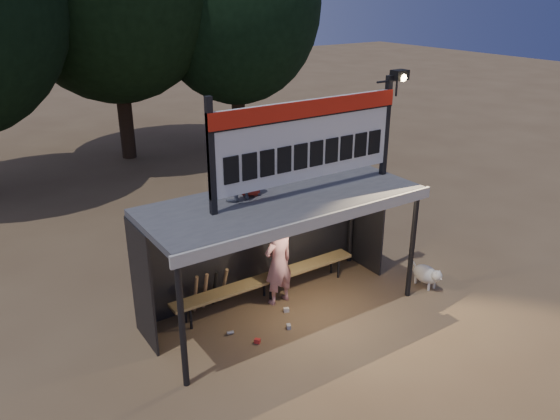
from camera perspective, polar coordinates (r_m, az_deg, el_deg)
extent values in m
plane|color=brown|center=(10.57, 0.30, -10.50)|extent=(80.00, 80.00, 0.00)
imported|color=silver|center=(10.43, -0.17, -5.53)|extent=(0.65, 0.46, 1.71)
imported|color=slate|center=(9.24, -4.87, 4.33)|extent=(0.61, 0.50, 1.14)
imported|color=#B12A1B|center=(9.47, -3.19, 4.20)|extent=(0.49, 0.35, 0.94)
cube|color=#434345|center=(9.54, 0.32, 0.99)|extent=(5.00, 2.00, 0.12)
cube|color=beige|center=(8.79, 4.02, -1.27)|extent=(5.10, 0.06, 0.20)
cylinder|color=black|center=(8.36, -10.21, -11.70)|extent=(0.10, 0.10, 2.20)
cylinder|color=black|center=(10.83, 13.65, -3.66)|extent=(0.10, 0.10, 2.20)
cylinder|color=black|center=(9.82, -14.51, -6.58)|extent=(0.10, 0.10, 2.20)
cylinder|color=black|center=(12.00, 7.47, -0.58)|extent=(0.10, 0.10, 2.20)
cube|color=black|center=(10.78, -2.65, -3.15)|extent=(5.00, 0.04, 2.20)
cube|color=black|center=(9.46, -14.25, -7.74)|extent=(0.04, 1.00, 2.20)
cube|color=black|center=(11.79, 9.10, -1.10)|extent=(0.04, 1.00, 2.20)
cylinder|color=black|center=(10.37, -2.75, 2.10)|extent=(5.00, 0.06, 0.06)
cube|color=black|center=(8.57, -7.22, 5.47)|extent=(0.10, 0.10, 1.90)
cube|color=black|center=(10.67, 11.01, 8.58)|extent=(0.10, 0.10, 1.90)
cube|color=silver|center=(9.50, 2.87, 7.28)|extent=(3.80, 0.08, 1.40)
cube|color=red|center=(9.33, 3.12, 10.54)|extent=(3.80, 0.04, 0.28)
cube|color=black|center=(9.36, 3.11, 9.63)|extent=(3.80, 0.02, 0.03)
cube|color=black|center=(8.74, -5.12, 4.17)|extent=(0.27, 0.03, 0.45)
cube|color=black|center=(8.90, -3.19, 4.56)|extent=(0.27, 0.03, 0.45)
cube|color=black|center=(9.07, -1.34, 4.93)|extent=(0.27, 0.03, 0.45)
cube|color=black|center=(9.24, 0.45, 5.28)|extent=(0.27, 0.03, 0.45)
cube|color=black|center=(9.43, 2.18, 5.61)|extent=(0.27, 0.03, 0.45)
cube|color=black|center=(9.62, 3.83, 5.92)|extent=(0.27, 0.03, 0.45)
cube|color=black|center=(9.83, 5.43, 6.21)|extent=(0.27, 0.03, 0.45)
cube|color=black|center=(10.04, 6.96, 6.49)|extent=(0.27, 0.03, 0.45)
cube|color=black|center=(10.25, 8.42, 6.75)|extent=(0.27, 0.03, 0.45)
cube|color=black|center=(10.48, 9.83, 7.00)|extent=(0.27, 0.03, 0.45)
cylinder|color=black|center=(10.47, 11.15, 13.07)|extent=(0.50, 0.04, 0.04)
cylinder|color=black|center=(10.67, 12.08, 12.35)|extent=(0.04, 0.04, 0.30)
cube|color=black|center=(10.59, 12.39, 13.63)|extent=(0.30, 0.22, 0.18)
sphere|color=#FFD88C|center=(10.54, 12.72, 13.34)|extent=(0.14, 0.14, 0.14)
cube|color=olive|center=(10.73, -1.34, -7.15)|extent=(4.00, 0.35, 0.06)
cylinder|color=black|center=(10.09, -9.31, -11.07)|extent=(0.05, 0.05, 0.45)
cylinder|color=black|center=(10.28, -9.88, -10.44)|extent=(0.05, 0.05, 0.45)
cylinder|color=black|center=(10.76, -0.99, -8.46)|extent=(0.05, 0.05, 0.45)
cylinder|color=black|center=(10.93, -1.67, -7.92)|extent=(0.05, 0.05, 0.45)
cylinder|color=black|center=(11.64, 6.12, -6.05)|extent=(0.05, 0.05, 0.45)
cylinder|color=black|center=(11.80, 5.39, -5.59)|extent=(0.05, 0.05, 0.45)
cylinder|color=black|center=(20.13, -16.03, 11.05)|extent=(0.50, 0.50, 4.18)
cylinder|color=#312216|center=(20.84, -4.39, 11.27)|extent=(0.50, 0.50, 3.52)
ellipsoid|color=black|center=(20.47, -4.69, 20.76)|extent=(6.08, 6.08, 7.04)
ellipsoid|color=silver|center=(11.64, 14.97, -6.49)|extent=(0.36, 0.58, 0.36)
sphere|color=beige|center=(11.44, 16.05, -6.63)|extent=(0.22, 0.22, 0.22)
cone|color=beige|center=(11.40, 16.42, -6.91)|extent=(0.10, 0.10, 0.10)
cone|color=#EDE1C9|center=(11.35, 16.01, -6.30)|extent=(0.06, 0.06, 0.07)
cone|color=beige|center=(11.42, 16.35, -6.15)|extent=(0.06, 0.06, 0.07)
cylinder|color=silver|center=(11.57, 15.27, -7.73)|extent=(0.05, 0.05, 0.18)
cylinder|color=beige|center=(11.68, 15.80, -7.49)|extent=(0.05, 0.05, 0.18)
cylinder|color=beige|center=(11.77, 13.98, -7.03)|extent=(0.05, 0.05, 0.18)
cylinder|color=silver|center=(11.88, 14.51, -6.81)|extent=(0.05, 0.05, 0.18)
cylinder|color=beige|center=(11.78, 13.93, -5.63)|extent=(0.04, 0.16, 0.14)
cylinder|color=olive|center=(10.38, -8.83, -8.67)|extent=(0.08, 0.27, 0.84)
cylinder|color=#A2764B|center=(10.45, -7.83, -8.38)|extent=(0.07, 0.30, 0.83)
cylinder|color=black|center=(10.53, -6.85, -8.09)|extent=(0.09, 0.33, 0.83)
cylinder|color=olive|center=(10.60, -5.88, -7.80)|extent=(0.07, 0.35, 0.82)
cube|color=red|center=(9.72, -2.39, -13.51)|extent=(0.12, 0.12, 0.08)
cylinder|color=#A5A5AA|center=(9.96, -5.22, -12.65)|extent=(0.13, 0.09, 0.07)
cube|color=silver|center=(10.53, 0.67, -10.39)|extent=(0.12, 0.10, 0.08)
cylinder|color=#AE1F1D|center=(11.34, -0.71, -7.82)|extent=(0.08, 0.13, 0.07)
cube|color=#A2A2A7|center=(10.07, 0.91, -12.08)|extent=(0.11, 0.12, 0.08)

